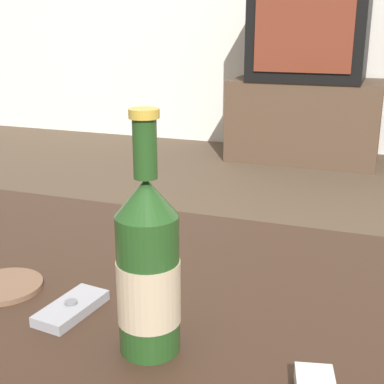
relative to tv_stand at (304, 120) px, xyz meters
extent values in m
cube|color=#332116|center=(0.18, -2.71, 0.18)|extent=(1.10, 0.74, 0.04)
cylinder|color=black|center=(-0.31, -2.40, -0.04)|extent=(0.07, 0.07, 0.40)
cube|color=#4C3828|center=(0.00, 0.00, 0.00)|extent=(0.89, 0.49, 0.49)
cube|color=black|center=(0.00, 0.00, 0.53)|extent=(0.65, 0.51, 0.57)
cube|color=maroon|center=(0.00, -0.26, 0.53)|extent=(0.53, 0.01, 0.45)
cylinder|color=#1E4219|center=(0.23, -2.80, 0.28)|extent=(0.07, 0.07, 0.17)
cylinder|color=tan|center=(0.23, -2.80, 0.27)|extent=(0.07, 0.07, 0.08)
cone|color=#1E4219|center=(0.23, -2.80, 0.39)|extent=(0.07, 0.07, 0.04)
cylinder|color=#1E4219|center=(0.23, -2.80, 0.44)|extent=(0.03, 0.03, 0.06)
cylinder|color=#B79333|center=(0.23, -2.80, 0.48)|extent=(0.03, 0.03, 0.01)
cube|color=gray|center=(0.10, -2.76, 0.20)|extent=(0.06, 0.11, 0.01)
cylinder|color=slate|center=(0.10, -2.76, 0.21)|extent=(0.02, 0.02, 0.00)
cylinder|color=brown|center=(-0.03, -2.74, 0.20)|extent=(0.11, 0.11, 0.01)
camera|label=1|loc=(0.47, -3.30, 0.56)|focal=50.00mm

